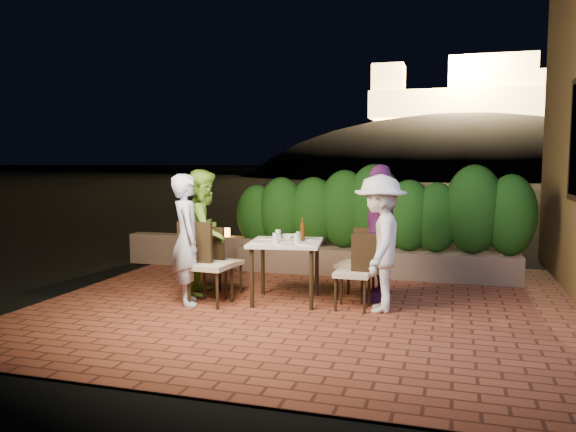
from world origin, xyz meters
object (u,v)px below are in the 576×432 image
at_px(bowl, 288,236).
at_px(diner_green, 204,232).
at_px(chair_left_front, 210,264).
at_px(diner_white, 380,243).
at_px(parapet_lamp, 227,232).
at_px(chair_left_back, 223,261).
at_px(chair_right_front, 353,272).
at_px(diner_purple, 380,233).
at_px(dining_table, 286,271).
at_px(beer_bottle, 303,229).
at_px(chair_right_back, 355,263).
at_px(diner_blue, 187,239).

relative_size(bowl, diner_green, 0.11).
distance_m(chair_left_front, diner_green, 0.69).
height_order(diner_green, diner_white, diner_green).
bearing_deg(parapet_lamp, chair_left_front, -72.14).
height_order(chair_left_back, diner_green, diner_green).
height_order(chair_left_front, chair_right_front, chair_left_front).
height_order(diner_green, parapet_lamp, diner_green).
xyz_separation_m(chair_left_front, diner_white, (1.98, 0.29, 0.29)).
bearing_deg(chair_left_front, diner_purple, 26.98).
distance_m(dining_table, diner_purple, 1.26).
xyz_separation_m(diner_green, diner_purple, (2.24, 0.28, 0.04)).
distance_m(beer_bottle, chair_left_back, 1.16).
bearing_deg(diner_purple, diner_green, -101.13).
relative_size(diner_purple, parapet_lamp, 12.06).
distance_m(bowl, chair_right_front, 1.05).
height_order(beer_bottle, chair_right_front, beer_bottle).
relative_size(chair_left_front, chair_right_front, 1.12).
relative_size(chair_right_back, diner_green, 0.56).
relative_size(dining_table, chair_left_back, 0.97).
bearing_deg(dining_table, chair_left_back, 173.97).
relative_size(beer_bottle, chair_left_back, 0.33).
relative_size(diner_green, parapet_lamp, 11.55).
distance_m(chair_left_back, diner_green, 0.46).
bearing_deg(chair_left_front, diner_green, 125.44).
height_order(diner_blue, diner_purple, diner_purple).
bearing_deg(chair_right_front, chair_right_back, -83.89).
bearing_deg(diner_green, chair_left_front, -156.20).
xyz_separation_m(dining_table, parapet_lamp, (-1.57, 1.90, 0.20)).
bearing_deg(chair_right_front, diner_purple, -114.40).
bearing_deg(parapet_lamp, bowl, -46.83).
distance_m(chair_right_front, diner_purple, 0.71).
xyz_separation_m(beer_bottle, chair_right_front, (0.66, -0.20, -0.45)).
xyz_separation_m(chair_left_back, diner_white, (2.03, -0.20, 0.35)).
distance_m(beer_bottle, chair_right_front, 0.83).
distance_m(dining_table, chair_left_back, 0.88).
distance_m(dining_table, beer_bottle, 0.56).
distance_m(chair_right_back, parapet_lamp, 2.82).
relative_size(chair_left_front, parapet_lamp, 7.10).
height_order(beer_bottle, chair_right_back, beer_bottle).
xyz_separation_m(diner_green, diner_white, (2.30, -0.23, -0.02)).
distance_m(chair_left_front, chair_right_back, 1.80).
height_order(beer_bottle, chair_left_back, beer_bottle).
bearing_deg(parapet_lamp, diner_purple, -29.21).
bearing_deg(chair_left_front, diner_white, 12.54).
bearing_deg(chair_left_back, chair_right_front, 5.76).
xyz_separation_m(beer_bottle, chair_left_front, (-1.02, -0.48, -0.40)).
bearing_deg(chair_right_back, beer_bottle, 39.01).
distance_m(dining_table, diner_blue, 1.26).
height_order(chair_left_front, chair_right_back, chair_left_front).
bearing_deg(diner_purple, chair_left_back, -99.10).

